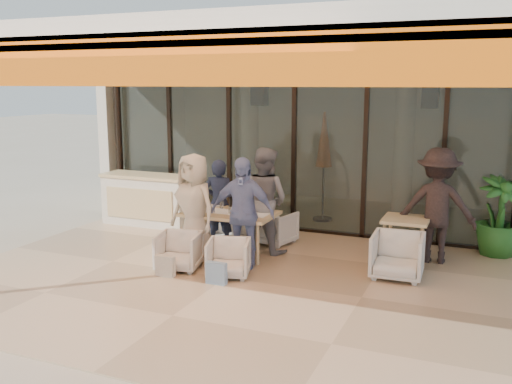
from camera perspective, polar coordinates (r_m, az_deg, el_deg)
ground at (r=8.44m, az=-3.03°, el=-8.71°), size 70.00×70.00×0.00m
terrace_floor at (r=8.44m, az=-3.03°, el=-8.68°), size 8.00×6.00×0.01m
terrace_structure at (r=7.73m, az=-4.15°, el=13.98°), size 8.00×6.00×3.40m
glass_storefront at (r=10.80m, az=3.83°, el=4.32°), size 8.08×0.10×3.20m
interior_block at (r=12.96m, az=7.27°, el=8.14°), size 9.05×3.62×3.52m
host_counter at (r=11.60m, az=-10.79°, el=-0.75°), size 1.85×0.65×1.04m
dining_table at (r=9.36m, az=-2.63°, el=-2.37°), size 1.50×0.90×0.93m
chair_far_left at (r=10.44m, az=-2.45°, el=-2.92°), size 0.79×0.76×0.68m
chair_far_right at (r=10.12m, az=1.87°, el=-3.42°), size 0.77×0.74×0.66m
chair_near_left at (r=8.82m, az=-7.73°, el=-5.72°), size 0.74×0.71×0.65m
chair_near_right at (r=8.45m, az=-2.77°, el=-6.47°), size 0.75×0.72×0.62m
diner_navy at (r=9.90m, az=-3.70°, el=-1.13°), size 0.61×0.45×1.54m
diner_grey at (r=9.54m, az=0.82°, el=-0.83°), size 0.99×0.84×1.78m
diner_cream at (r=9.11m, az=-6.22°, el=-1.60°), size 0.97×0.76×1.74m
diner_periwinkle at (r=8.74m, az=-1.39°, el=-2.10°), size 1.05×0.52×1.73m
tote_bag_cream at (r=8.54m, az=-9.07°, el=-7.39°), size 0.30×0.10×0.34m
tote_bag_blue at (r=8.15m, az=-3.98°, el=-8.18°), size 0.30×0.10×0.34m
side_table at (r=9.25m, az=14.76°, el=-3.19°), size 0.70×0.70×0.74m
side_chair at (r=8.60m, az=13.96°, el=-6.03°), size 0.76×0.71×0.75m
standing_woman at (r=9.39m, az=17.68°, el=-1.36°), size 1.22×0.73×1.84m
potted_palm at (r=10.17m, az=23.13°, el=-2.26°), size 1.05×1.05×1.34m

